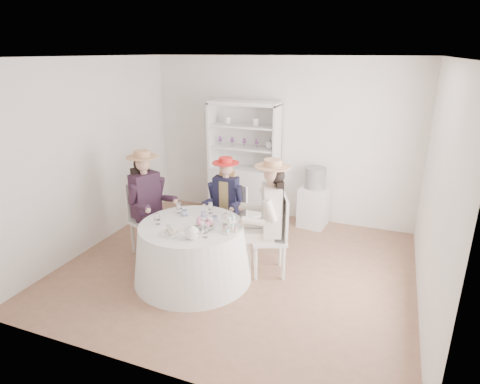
% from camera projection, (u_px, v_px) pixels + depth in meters
% --- Properties ---
extents(ground, '(4.50, 4.50, 0.00)m').
position_uv_depth(ground, '(237.00, 267.00, 5.41)').
color(ground, brown).
rests_on(ground, ground).
extents(ceiling, '(4.50, 4.50, 0.00)m').
position_uv_depth(ceiling, '(237.00, 57.00, 4.51)').
color(ceiling, white).
rests_on(ceiling, wall_back).
extents(wall_back, '(4.50, 0.00, 4.50)m').
position_uv_depth(wall_back, '(281.00, 140.00, 6.72)').
color(wall_back, silver).
rests_on(wall_back, ground).
extents(wall_front, '(4.50, 0.00, 4.50)m').
position_uv_depth(wall_front, '(146.00, 238.00, 3.20)').
color(wall_front, silver).
rests_on(wall_front, ground).
extents(wall_left, '(0.00, 4.50, 4.50)m').
position_uv_depth(wall_left, '(91.00, 156.00, 5.73)').
color(wall_left, silver).
rests_on(wall_left, ground).
extents(wall_right, '(0.00, 4.50, 4.50)m').
position_uv_depth(wall_right, '(437.00, 194.00, 4.20)').
color(wall_right, silver).
rests_on(wall_right, ground).
extents(tea_table, '(1.50, 1.50, 0.74)m').
position_uv_depth(tea_table, '(193.00, 252.00, 5.06)').
color(tea_table, white).
rests_on(tea_table, ground).
extents(hutch, '(1.24, 0.60, 2.00)m').
position_uv_depth(hutch, '(245.00, 177.00, 6.92)').
color(hutch, silver).
rests_on(hutch, ground).
extents(side_table, '(0.48, 0.48, 0.67)m').
position_uv_depth(side_table, '(313.00, 207.00, 6.62)').
color(side_table, silver).
rests_on(side_table, ground).
extents(hatbox, '(0.40, 0.40, 0.33)m').
position_uv_depth(hatbox, '(315.00, 178.00, 6.45)').
color(hatbox, black).
rests_on(hatbox, side_table).
extents(guest_left, '(0.63, 0.57, 1.51)m').
position_uv_depth(guest_left, '(147.00, 197.00, 5.55)').
color(guest_left, silver).
rests_on(guest_left, ground).
extents(guest_mid, '(0.49, 0.51, 1.36)m').
position_uv_depth(guest_mid, '(226.00, 198.00, 5.77)').
color(guest_mid, silver).
rests_on(guest_mid, ground).
extents(guest_right, '(0.64, 0.58, 1.54)m').
position_uv_depth(guest_right, '(269.00, 212.00, 5.00)').
color(guest_right, silver).
rests_on(guest_right, ground).
extents(spare_chair, '(0.53, 0.53, 0.93)m').
position_uv_depth(spare_chair, '(246.00, 210.00, 6.04)').
color(spare_chair, silver).
rests_on(spare_chair, ground).
extents(teacup_a, '(0.09, 0.09, 0.07)m').
position_uv_depth(teacup_a, '(184.00, 213.00, 5.18)').
color(teacup_a, white).
rests_on(teacup_a, tea_table).
extents(teacup_b, '(0.08, 0.08, 0.06)m').
position_uv_depth(teacup_b, '(203.00, 215.00, 5.15)').
color(teacup_b, white).
rests_on(teacup_b, tea_table).
extents(teacup_c, '(0.11, 0.11, 0.08)m').
position_uv_depth(teacup_c, '(214.00, 220.00, 4.98)').
color(teacup_c, white).
rests_on(teacup_c, tea_table).
extents(flower_bowl, '(0.24, 0.24, 0.06)m').
position_uv_depth(flower_bowl, '(207.00, 226.00, 4.82)').
color(flower_bowl, white).
rests_on(flower_bowl, tea_table).
extents(flower_arrangement, '(0.17, 0.17, 0.06)m').
position_uv_depth(flower_arrangement, '(204.00, 222.00, 4.79)').
color(flower_arrangement, pink).
rests_on(flower_arrangement, tea_table).
extents(table_teapot, '(0.23, 0.16, 0.17)m').
position_uv_depth(table_teapot, '(192.00, 233.00, 4.54)').
color(table_teapot, white).
rests_on(table_teapot, tea_table).
extents(sandwich_plate, '(0.27, 0.27, 0.06)m').
position_uv_depth(sandwich_plate, '(172.00, 232.00, 4.69)').
color(sandwich_plate, white).
rests_on(sandwich_plate, tea_table).
extents(cupcake_stand, '(0.22, 0.22, 0.20)m').
position_uv_depth(cupcake_stand, '(230.00, 226.00, 4.71)').
color(cupcake_stand, white).
rests_on(cupcake_stand, tea_table).
extents(stemware_set, '(0.86, 0.90, 0.15)m').
position_uv_depth(stemware_set, '(191.00, 219.00, 4.91)').
color(stemware_set, white).
rests_on(stemware_set, tea_table).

